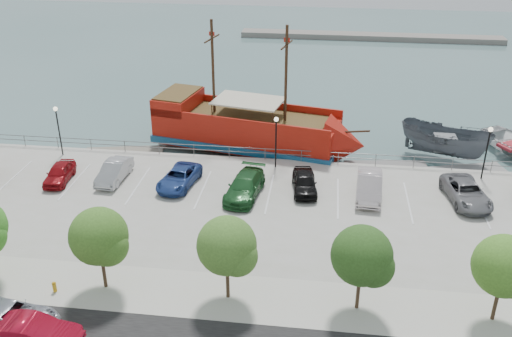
# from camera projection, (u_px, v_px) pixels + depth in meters

# --- Properties ---
(ground) EXTENTS (160.00, 160.00, 0.00)m
(ground) POSITION_uv_depth(u_px,v_px,m) (266.00, 219.00, 40.60)
(ground) COLOR #456865
(sidewalk) EXTENTS (100.00, 4.00, 0.05)m
(sidewalk) POSITION_uv_depth(u_px,v_px,m) (246.00, 298.00, 31.26)
(sidewalk) COLOR beige
(sidewalk) RESTS_ON land_slab
(seawall_railing) EXTENTS (50.00, 0.06, 1.00)m
(seawall_railing) POSITION_uv_depth(u_px,v_px,m) (277.00, 154.00, 46.84)
(seawall_railing) COLOR slate
(seawall_railing) RESTS_ON land_slab
(far_shore) EXTENTS (40.00, 3.00, 0.80)m
(far_shore) POSITION_uv_depth(u_px,v_px,m) (370.00, 37.00, 88.11)
(far_shore) COLOR gray
(far_shore) RESTS_ON ground
(pirate_ship) EXTENTS (19.27, 8.75, 11.95)m
(pirate_ship) POSITION_uv_depth(u_px,v_px,m) (261.00, 132.00, 49.92)
(pirate_ship) COLOR #A5170B
(pirate_ship) RESTS_ON ground
(patrol_boat) EXTENTS (8.35, 6.25, 3.04)m
(patrol_boat) POSITION_uv_depth(u_px,v_px,m) (444.00, 144.00, 48.73)
(patrol_boat) COLOR #50565D
(patrol_boat) RESTS_ON ground
(dock_west) EXTENTS (7.04, 3.25, 0.39)m
(dock_west) POSITION_uv_depth(u_px,v_px,m) (124.00, 153.00, 50.25)
(dock_west) COLOR slate
(dock_west) RESTS_ON ground
(dock_mid) EXTENTS (7.02, 2.81, 0.39)m
(dock_mid) POSITION_uv_depth(u_px,v_px,m) (386.00, 167.00, 47.64)
(dock_mid) COLOR slate
(dock_mid) RESTS_ON ground
(dock_east) EXTENTS (7.15, 3.83, 0.39)m
(dock_east) POSITION_uv_depth(u_px,v_px,m) (463.00, 172.00, 46.92)
(dock_east) COLOR gray
(dock_east) RESTS_ON ground
(street_van) EXTENTS (5.64, 3.27, 1.48)m
(street_van) POSITION_uv_depth(u_px,v_px,m) (8.00, 318.00, 28.77)
(street_van) COLOR #8E939E
(street_van) RESTS_ON street
(street_sedan) EXTENTS (4.69, 1.66, 1.54)m
(street_sedan) POSITION_uv_depth(u_px,v_px,m) (33.00, 334.00, 27.73)
(street_sedan) COLOR maroon
(street_sedan) RESTS_ON street
(fire_hydrant) EXTENTS (0.24, 0.24, 0.69)m
(fire_hydrant) POSITION_uv_depth(u_px,v_px,m) (54.00, 286.00, 31.62)
(fire_hydrant) COLOR #C38B14
(fire_hydrant) RESTS_ON sidewalk
(lamp_post_left) EXTENTS (0.36, 0.36, 4.28)m
(lamp_post_left) POSITION_uv_depth(u_px,v_px,m) (58.00, 122.00, 46.68)
(lamp_post_left) COLOR black
(lamp_post_left) RESTS_ON land_slab
(lamp_post_mid) EXTENTS (0.36, 0.36, 4.28)m
(lamp_post_mid) POSITION_uv_depth(u_px,v_px,m) (276.00, 133.00, 44.62)
(lamp_post_mid) COLOR black
(lamp_post_mid) RESTS_ON land_slab
(lamp_post_right) EXTENTS (0.36, 0.36, 4.28)m
(lamp_post_right) POSITION_uv_depth(u_px,v_px,m) (488.00, 144.00, 42.78)
(lamp_post_right) COLOR black
(lamp_post_right) RESTS_ON land_slab
(tree_c) EXTENTS (3.30, 3.20, 5.00)m
(tree_c) POSITION_uv_depth(u_px,v_px,m) (101.00, 239.00, 30.64)
(tree_c) COLOR #473321
(tree_c) RESTS_ON sidewalk
(tree_d) EXTENTS (3.30, 3.20, 5.00)m
(tree_d) POSITION_uv_depth(u_px,v_px,m) (229.00, 248.00, 29.84)
(tree_d) COLOR #473321
(tree_d) RESTS_ON sidewalk
(tree_e) EXTENTS (3.30, 3.20, 5.00)m
(tree_e) POSITION_uv_depth(u_px,v_px,m) (365.00, 258.00, 29.03)
(tree_e) COLOR #473321
(tree_e) RESTS_ON sidewalk
(tree_f) EXTENTS (3.30, 3.20, 5.00)m
(tree_f) POSITION_uv_depth(u_px,v_px,m) (508.00, 269.00, 28.23)
(tree_f) COLOR #473321
(tree_f) RESTS_ON sidewalk
(parked_car_a) EXTENTS (1.94, 4.10, 1.35)m
(parked_car_a) POSITION_uv_depth(u_px,v_px,m) (59.00, 173.00, 43.44)
(parked_car_a) COLOR maroon
(parked_car_a) RESTS_ON land_slab
(parked_car_b) EXTENTS (1.75, 4.47, 1.45)m
(parked_car_b) POSITION_uv_depth(u_px,v_px,m) (114.00, 171.00, 43.57)
(parked_car_b) COLOR #A0A1A4
(parked_car_b) RESTS_ON land_slab
(parked_car_c) EXTENTS (2.95, 5.07, 1.33)m
(parked_car_c) POSITION_uv_depth(u_px,v_px,m) (179.00, 178.00, 42.78)
(parked_car_c) COLOR navy
(parked_car_c) RESTS_ON land_slab
(parked_car_d) EXTENTS (2.84, 5.53, 1.54)m
(parked_car_d) POSITION_uv_depth(u_px,v_px,m) (245.00, 186.00, 41.32)
(parked_car_d) COLOR #1D5225
(parked_car_d) RESTS_ON land_slab
(parked_car_e) EXTENTS (2.23, 4.45, 1.46)m
(parked_car_e) POSITION_uv_depth(u_px,v_px,m) (304.00, 182.00, 42.01)
(parked_car_e) COLOR black
(parked_car_e) RESTS_ON land_slab
(parked_car_f) EXTENTS (2.05, 5.15, 1.67)m
(parked_car_f) POSITION_uv_depth(u_px,v_px,m) (369.00, 186.00, 41.26)
(parked_car_f) COLOR beige
(parked_car_f) RESTS_ON land_slab
(parked_car_g) EXTENTS (3.27, 5.60, 1.46)m
(parked_car_g) POSITION_uv_depth(u_px,v_px,m) (466.00, 192.00, 40.58)
(parked_car_g) COLOR slate
(parked_car_g) RESTS_ON land_slab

